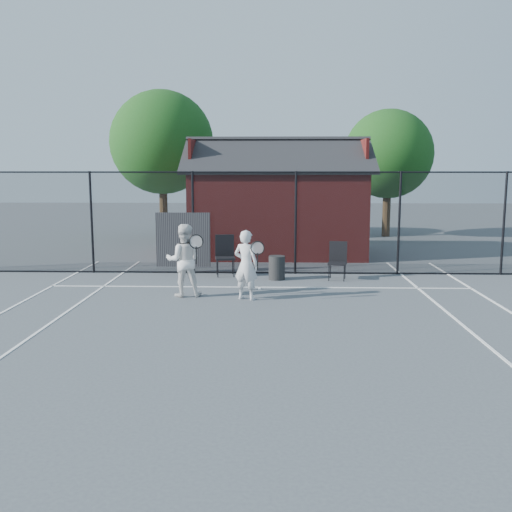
{
  "coord_description": "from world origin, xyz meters",
  "views": [
    {
      "loc": [
        0.34,
        -11.58,
        3.07
      ],
      "look_at": [
        -0.04,
        1.24,
        1.1
      ],
      "focal_mm": 40.0,
      "sensor_mm": 36.0,
      "label": 1
    }
  ],
  "objects_px": {
    "chair_left": "(225,256)",
    "player_front": "(246,265)",
    "chair_right": "(337,262)",
    "clubhouse": "(277,210)",
    "waste_bin": "(277,268)",
    "player_back": "(184,260)"
  },
  "relations": [
    {
      "from": "player_front",
      "to": "chair_right",
      "type": "xyz_separation_m",
      "value": [
        2.42,
        2.48,
        -0.31
      ]
    },
    {
      "from": "waste_bin",
      "to": "clubhouse",
      "type": "bearing_deg",
      "value": 89.45
    },
    {
      "from": "player_front",
      "to": "clubhouse",
      "type": "bearing_deg",
      "value": 83.93
    },
    {
      "from": "chair_left",
      "to": "player_front",
      "type": "bearing_deg",
      "value": -84.72
    },
    {
      "from": "chair_right",
      "to": "waste_bin",
      "type": "relative_size",
      "value": 1.55
    },
    {
      "from": "waste_bin",
      "to": "chair_left",
      "type": "bearing_deg",
      "value": 161.38
    },
    {
      "from": "clubhouse",
      "to": "player_back",
      "type": "height_order",
      "value": "clubhouse"
    },
    {
      "from": "chair_left",
      "to": "clubhouse",
      "type": "bearing_deg",
      "value": 62.06
    },
    {
      "from": "chair_left",
      "to": "waste_bin",
      "type": "xyz_separation_m",
      "value": [
        1.48,
        -0.5,
        -0.24
      ]
    },
    {
      "from": "chair_right",
      "to": "player_front",
      "type": "bearing_deg",
      "value": -123.07
    },
    {
      "from": "player_back",
      "to": "clubhouse",
      "type": "bearing_deg",
      "value": 71.9
    },
    {
      "from": "clubhouse",
      "to": "waste_bin",
      "type": "relative_size",
      "value": 9.78
    },
    {
      "from": "player_back",
      "to": "waste_bin",
      "type": "relative_size",
      "value": 2.65
    },
    {
      "from": "player_front",
      "to": "player_back",
      "type": "xyz_separation_m",
      "value": [
        -1.52,
        0.32,
        0.05
      ]
    },
    {
      "from": "chair_right",
      "to": "waste_bin",
      "type": "xyz_separation_m",
      "value": [
        -1.68,
        0.0,
        -0.18
      ]
    },
    {
      "from": "clubhouse",
      "to": "chair_left",
      "type": "distance_m",
      "value": 4.77
    },
    {
      "from": "clubhouse",
      "to": "waste_bin",
      "type": "bearing_deg",
      "value": -90.55
    },
    {
      "from": "clubhouse",
      "to": "player_back",
      "type": "relative_size",
      "value": 3.7
    },
    {
      "from": "player_back",
      "to": "chair_left",
      "type": "height_order",
      "value": "player_back"
    },
    {
      "from": "player_front",
      "to": "waste_bin",
      "type": "distance_m",
      "value": 2.64
    },
    {
      "from": "chair_left",
      "to": "chair_right",
      "type": "relative_size",
      "value": 1.11
    },
    {
      "from": "chair_right",
      "to": "clubhouse",
      "type": "bearing_deg",
      "value": 119.62
    }
  ]
}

